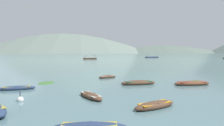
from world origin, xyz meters
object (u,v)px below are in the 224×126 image
(rowboat_2, at_px, (17,88))
(ferry_1, at_px, (90,58))
(rowboat_9, at_px, (108,77))
(mooring_buoy, at_px, (21,100))
(rowboat_0, at_px, (139,83))
(rowboat_8, at_px, (91,96))
(rowboat_5, at_px, (155,105))
(rowboat_4, at_px, (192,83))
(ferry_2, at_px, (152,57))

(rowboat_2, distance_m, ferry_1, 89.49)
(rowboat_9, distance_m, mooring_buoy, 14.90)
(ferry_1, height_order, mooring_buoy, ferry_1)
(ferry_1, xyz_separation_m, mooring_buoy, (5.91, -93.89, -0.34))
(rowboat_0, distance_m, rowboat_8, 8.21)
(rowboat_8, height_order, mooring_buoy, mooring_buoy)
(rowboat_5, bearing_deg, rowboat_9, 103.72)
(rowboat_5, height_order, ferry_1, ferry_1)
(rowboat_9, xyz_separation_m, ferry_1, (-12.54, 80.54, 0.28))
(rowboat_4, height_order, rowboat_8, rowboat_4)
(rowboat_4, distance_m, rowboat_8, 12.94)
(rowboat_5, bearing_deg, ferry_1, 99.63)
(ferry_1, bearing_deg, rowboat_8, -82.99)
(rowboat_4, bearing_deg, rowboat_5, -126.17)
(rowboat_4, bearing_deg, rowboat_8, -151.82)
(rowboat_4, relative_size, mooring_buoy, 4.80)
(rowboat_0, distance_m, rowboat_2, 13.51)
(rowboat_4, xyz_separation_m, rowboat_8, (-11.40, -6.11, -0.04))
(rowboat_4, bearing_deg, rowboat_9, 149.18)
(rowboat_5, bearing_deg, ferry_2, 77.69)
(rowboat_9, bearing_deg, ferry_2, 74.42)
(rowboat_2, height_order, ferry_1, ferry_1)
(rowboat_2, relative_size, rowboat_8, 1.06)
(rowboat_4, height_order, rowboat_5, rowboat_4)
(rowboat_8, height_order, rowboat_9, rowboat_9)
(ferry_1, bearing_deg, rowboat_9, -81.15)
(rowboat_8, xyz_separation_m, mooring_buoy, (-5.50, -1.11, -0.05))
(rowboat_2, height_order, rowboat_9, rowboat_9)
(rowboat_9, relative_size, mooring_buoy, 3.15)
(rowboat_8, distance_m, ferry_1, 93.48)
(rowboat_2, xyz_separation_m, ferry_1, (-3.31, 89.42, 0.29))
(rowboat_5, xyz_separation_m, rowboat_8, (-4.82, 2.89, -0.02))
(rowboat_0, relative_size, rowboat_4, 0.98)
(rowboat_4, height_order, ferry_1, ferry_1)
(rowboat_9, xyz_separation_m, mooring_buoy, (-6.62, -13.35, -0.06))
(rowboat_4, xyz_separation_m, ferry_1, (-22.81, 86.67, 0.25))
(rowboat_8, bearing_deg, mooring_buoy, -168.61)
(rowboat_0, xyz_separation_m, rowboat_8, (-5.04, -6.48, -0.04))
(rowboat_2, xyz_separation_m, rowboat_5, (12.92, -6.24, 0.02))
(rowboat_2, xyz_separation_m, rowboat_4, (19.50, 2.76, 0.04))
(rowboat_5, distance_m, ferry_1, 97.04)
(mooring_buoy, bearing_deg, rowboat_2, 120.26)
(rowboat_2, height_order, rowboat_4, rowboat_4)
(rowboat_0, bearing_deg, ferry_1, 100.79)
(rowboat_2, xyz_separation_m, rowboat_9, (9.23, 8.89, 0.01))
(rowboat_4, bearing_deg, ferry_1, 104.75)
(rowboat_2, bearing_deg, rowboat_9, 43.93)
(rowboat_0, height_order, rowboat_8, rowboat_0)
(rowboat_0, xyz_separation_m, mooring_buoy, (-10.54, -7.59, -0.09))
(rowboat_8, distance_m, rowboat_9, 12.29)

